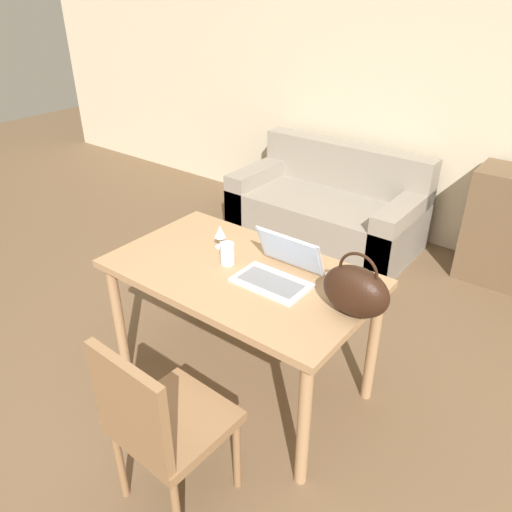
% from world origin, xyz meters
% --- Properties ---
extents(ground_plane, '(14.00, 14.00, 0.00)m').
position_xyz_m(ground_plane, '(0.00, 0.00, 0.00)').
color(ground_plane, brown).
extents(wall_back, '(10.00, 0.06, 2.70)m').
position_xyz_m(wall_back, '(0.00, 3.02, 1.35)').
color(wall_back, beige).
rests_on(wall_back, ground_plane).
extents(dining_table, '(1.39, 0.81, 0.78)m').
position_xyz_m(dining_table, '(-0.14, 0.58, 0.68)').
color(dining_table, '#A87F56').
rests_on(dining_table, ground_plane).
extents(chair, '(0.46, 0.46, 0.92)m').
position_xyz_m(chair, '(0.08, -0.22, 0.52)').
color(chair, olive).
rests_on(chair, ground_plane).
extents(couch, '(1.62, 0.85, 0.82)m').
position_xyz_m(couch, '(-0.70, 2.50, 0.28)').
color(couch, gray).
rests_on(couch, ground_plane).
extents(laptop, '(0.38, 0.32, 0.22)m').
position_xyz_m(laptop, '(0.06, 0.64, 0.84)').
color(laptop, silver).
rests_on(laptop, dining_table).
extents(drinking_glass, '(0.08, 0.08, 0.12)m').
position_xyz_m(drinking_glass, '(-0.24, 0.59, 0.84)').
color(drinking_glass, silver).
rests_on(drinking_glass, dining_table).
extents(wine_glass, '(0.07, 0.07, 0.13)m').
position_xyz_m(wine_glass, '(-0.39, 0.71, 0.87)').
color(wine_glass, silver).
rests_on(wine_glass, dining_table).
extents(handbag, '(0.31, 0.17, 0.31)m').
position_xyz_m(handbag, '(0.50, 0.60, 0.90)').
color(handbag, black).
rests_on(handbag, dining_table).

